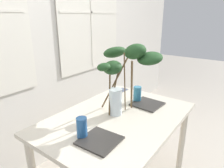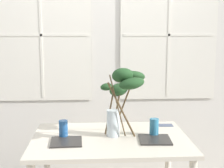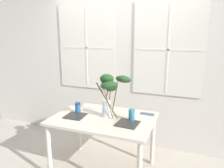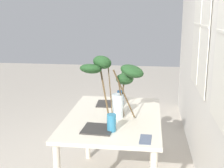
{
  "view_description": "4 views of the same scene",
  "coord_description": "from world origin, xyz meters",
  "px_view_note": "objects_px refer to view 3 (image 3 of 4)",
  "views": [
    {
      "loc": [
        -1.23,
        -0.84,
        1.57
      ],
      "look_at": [
        -0.04,
        0.03,
        1.07
      ],
      "focal_mm": 32.19,
      "sensor_mm": 36.0,
      "label": 1
    },
    {
      "loc": [
        -0.14,
        -2.62,
        1.67
      ],
      "look_at": [
        0.02,
        0.06,
        1.22
      ],
      "focal_mm": 52.5,
      "sensor_mm": 36.0,
      "label": 2
    },
    {
      "loc": [
        1.05,
        -2.4,
        1.84
      ],
      "look_at": [
        0.1,
        0.06,
        1.22
      ],
      "focal_mm": 34.27,
      "sensor_mm": 36.0,
      "label": 3
    },
    {
      "loc": [
        2.72,
        0.34,
        1.76
      ],
      "look_at": [
        -0.0,
        -0.02,
        1.09
      ],
      "focal_mm": 48.07,
      "sensor_mm": 36.0,
      "label": 4
    }
  ],
  "objects_px": {
    "vase_with_branches": "(112,88)",
    "drinking_glass_blue_left": "(78,108)",
    "plate_square_left": "(75,116)",
    "plate_square_right": "(128,124)",
    "drinking_glass_blue_right": "(132,115)",
    "dining_table": "(103,124)"
  },
  "relations": [
    {
      "from": "vase_with_branches",
      "to": "plate_square_left",
      "type": "relative_size",
      "value": 2.64
    },
    {
      "from": "drinking_glass_blue_right",
      "to": "vase_with_branches",
      "type": "bearing_deg",
      "value": -178.16
    },
    {
      "from": "vase_with_branches",
      "to": "plate_square_left",
      "type": "height_order",
      "value": "vase_with_branches"
    },
    {
      "from": "plate_square_left",
      "to": "plate_square_right",
      "type": "relative_size",
      "value": 0.98
    },
    {
      "from": "dining_table",
      "to": "drinking_glass_blue_right",
      "type": "distance_m",
      "value": 0.41
    },
    {
      "from": "plate_square_right",
      "to": "vase_with_branches",
      "type": "bearing_deg",
      "value": 155.96
    },
    {
      "from": "plate_square_left",
      "to": "dining_table",
      "type": "bearing_deg",
      "value": 15.62
    },
    {
      "from": "drinking_glass_blue_left",
      "to": "drinking_glass_blue_right",
      "type": "bearing_deg",
      "value": 0.16
    },
    {
      "from": "vase_with_branches",
      "to": "drinking_glass_blue_left",
      "type": "height_order",
      "value": "vase_with_branches"
    },
    {
      "from": "plate_square_left",
      "to": "plate_square_right",
      "type": "height_order",
      "value": "same"
    },
    {
      "from": "plate_square_right",
      "to": "drinking_glass_blue_right",
      "type": "bearing_deg",
      "value": 82.87
    },
    {
      "from": "vase_with_branches",
      "to": "plate_square_left",
      "type": "xyz_separation_m",
      "value": [
        -0.47,
        -0.12,
        -0.39
      ]
    },
    {
      "from": "drinking_glass_blue_right",
      "to": "plate_square_left",
      "type": "bearing_deg",
      "value": -169.93
    },
    {
      "from": "drinking_glass_blue_left",
      "to": "plate_square_right",
      "type": "height_order",
      "value": "drinking_glass_blue_left"
    },
    {
      "from": "dining_table",
      "to": "drinking_glass_blue_left",
      "type": "bearing_deg",
      "value": 175.95
    },
    {
      "from": "vase_with_branches",
      "to": "plate_square_right",
      "type": "height_order",
      "value": "vase_with_branches"
    },
    {
      "from": "drinking_glass_blue_left",
      "to": "plate_square_left",
      "type": "distance_m",
      "value": 0.15
    },
    {
      "from": "drinking_glass_blue_right",
      "to": "plate_square_left",
      "type": "relative_size",
      "value": 0.6
    },
    {
      "from": "vase_with_branches",
      "to": "drinking_glass_blue_right",
      "type": "height_order",
      "value": "vase_with_branches"
    },
    {
      "from": "drinking_glass_blue_left",
      "to": "plate_square_right",
      "type": "distance_m",
      "value": 0.76
    },
    {
      "from": "dining_table",
      "to": "drinking_glass_blue_left",
      "type": "xyz_separation_m",
      "value": [
        -0.39,
        0.03,
        0.17
      ]
    },
    {
      "from": "drinking_glass_blue_right",
      "to": "plate_square_right",
      "type": "bearing_deg",
      "value": -97.13
    }
  ]
}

